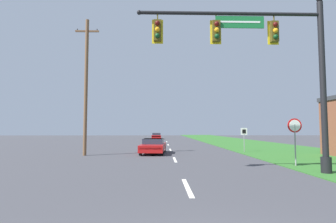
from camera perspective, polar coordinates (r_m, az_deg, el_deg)
name	(u,v)px	position (r m, az deg, el deg)	size (l,w,h in m)	color
grass_verge_right	(251,145)	(34.94, 17.65, -6.88)	(10.00, 110.00, 0.04)	#2D6626
road_center_line	(170,150)	(25.06, 0.53, -8.35)	(0.16, 34.80, 0.01)	silver
signal_mast	(273,61)	(12.90, 21.87, 10.13)	(8.61, 0.47, 8.05)	black
car_ahead	(153,146)	(21.41, -3.21, -7.51)	(2.13, 4.67, 1.19)	black
far_car	(156,136)	(52.10, -2.53, -5.36)	(1.82, 4.24, 1.19)	black
stop_sign	(295,131)	(15.54, 25.88, -3.86)	(0.76, 0.07, 2.50)	gray
route_sign_post	(244,134)	(23.48, 16.22, -4.78)	(0.55, 0.06, 2.03)	gray
utility_pole_near	(86,84)	(20.92, -17.41, 5.65)	(1.80, 0.26, 10.40)	brown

